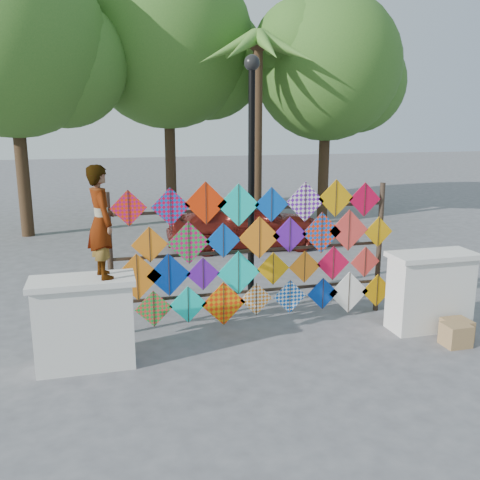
# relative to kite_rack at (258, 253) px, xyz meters

# --- Properties ---
(ground) EXTENTS (80.00, 80.00, 0.00)m
(ground) POSITION_rel_kite_rack_xyz_m (-0.06, -0.73, -1.22)
(ground) COLOR gray
(ground) RESTS_ON ground
(parapet_left) EXTENTS (1.40, 0.65, 1.28)m
(parapet_left) POSITION_rel_kite_rack_xyz_m (-2.76, -0.93, -0.57)
(parapet_left) COLOR silver
(parapet_left) RESTS_ON ground
(parapet_right) EXTENTS (1.40, 0.65, 1.28)m
(parapet_right) POSITION_rel_kite_rack_xyz_m (2.64, -0.93, -0.57)
(parapet_right) COLOR silver
(parapet_right) RESTS_ON ground
(kite_rack) EXTENTS (4.85, 0.24, 2.42)m
(kite_rack) POSITION_rel_kite_rack_xyz_m (0.00, 0.00, 0.00)
(kite_rack) COLOR #30241A
(kite_rack) RESTS_ON ground
(tree_west) EXTENTS (5.85, 5.20, 8.01)m
(tree_west) POSITION_rel_kite_rack_xyz_m (-4.46, 8.30, 4.16)
(tree_west) COLOR #40291B
(tree_west) RESTS_ON ground
(tree_mid) EXTENTS (6.30, 5.60, 8.61)m
(tree_mid) POSITION_rel_kite_rack_xyz_m (0.05, 10.30, 4.55)
(tree_mid) COLOR #40291B
(tree_mid) RESTS_ON ground
(tree_east) EXTENTS (5.40, 4.80, 7.42)m
(tree_east) POSITION_rel_kite_rack_xyz_m (5.03, 8.80, 3.76)
(tree_east) COLOR #40291B
(tree_east) RESTS_ON ground
(palm_tree) EXTENTS (3.62, 3.62, 5.83)m
(palm_tree) POSITION_rel_kite_rack_xyz_m (2.14, 7.27, 3.73)
(palm_tree) COLOR #40291B
(palm_tree) RESTS_ON ground
(vendor_woman) EXTENTS (0.49, 0.63, 1.52)m
(vendor_woman) POSITION_rel_kite_rack_xyz_m (-2.46, -0.93, 0.82)
(vendor_woman) COLOR #99999E
(vendor_woman) RESTS_ON parapet_left
(sedan) EXTENTS (4.19, 1.92, 1.39)m
(sedan) POSITION_rel_kite_rack_xyz_m (1.19, 5.23, -0.53)
(sedan) COLOR maroon
(sedan) RESTS_ON ground
(lamppost) EXTENTS (0.28, 0.28, 4.46)m
(lamppost) POSITION_rel_kite_rack_xyz_m (0.24, 1.27, 1.47)
(lamppost) COLOR black
(lamppost) RESTS_ON ground
(cardboard_box_near) EXTENTS (0.39, 0.34, 0.34)m
(cardboard_box_near) POSITION_rel_kite_rack_xyz_m (2.65, -1.64, -1.05)
(cardboard_box_near) COLOR #A68050
(cardboard_box_near) RESTS_ON ground
(cardboard_box_far) EXTENTS (0.39, 0.36, 0.33)m
(cardboard_box_far) POSITION_rel_kite_rack_xyz_m (2.79, -1.46, -1.06)
(cardboard_box_far) COLOR #A68050
(cardboard_box_far) RESTS_ON ground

